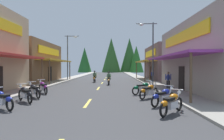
# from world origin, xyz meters

# --- Properties ---
(ground) EXTENTS (10.11, 78.73, 0.10)m
(ground) POSITION_xyz_m (0.00, 24.37, -0.05)
(ground) COLOR #38383A
(sidewalk_left) EXTENTS (2.15, 78.73, 0.12)m
(sidewalk_left) POSITION_xyz_m (-6.13, 24.37, 0.06)
(sidewalk_left) COLOR #9E9991
(sidewalk_left) RESTS_ON ground
(sidewalk_right) EXTENTS (2.15, 78.73, 0.12)m
(sidewalk_right) POSITION_xyz_m (6.13, 24.37, 0.06)
(sidewalk_right) COLOR gray
(sidewalk_right) RESTS_ON ground
(centerline_dashes) EXTENTS (0.16, 55.53, 0.01)m
(centerline_dashes) POSITION_xyz_m (0.00, 28.95, 0.01)
(centerline_dashes) COLOR #E0C64C
(centerline_dashes) RESTS_ON ground
(storefront_left_far) EXTENTS (8.28, 10.40, 5.34)m
(storefront_left_far) POSITION_xyz_m (-10.40, 21.98, 2.67)
(storefront_left_far) COLOR brown
(storefront_left_far) RESTS_ON ground
(storefront_right_near) EXTENTS (8.86, 12.40, 5.80)m
(storefront_right_near) POSITION_xyz_m (10.70, 13.11, 2.90)
(storefront_right_near) COLOR gray
(storefront_right_near) RESTS_ON ground
(storefront_right_far) EXTENTS (8.83, 9.99, 5.31)m
(storefront_right_far) POSITION_xyz_m (10.68, 25.90, 2.66)
(storefront_right_far) COLOR brown
(storefront_right_far) RESTS_ON ground
(streetlamp_left) EXTENTS (2.11, 0.30, 6.74)m
(streetlamp_left) POSITION_xyz_m (-5.15, 24.55, 4.34)
(streetlamp_left) COLOR #474C51
(streetlamp_left) RESTS_ON ground
(streetlamp_right) EXTENTS (2.11, 0.30, 6.54)m
(streetlamp_right) POSITION_xyz_m (5.15, 16.20, 4.23)
(streetlamp_right) COLOR #474C51
(streetlamp_right) RESTS_ON ground
(motorcycle_parked_right_0) EXTENTS (1.53, 1.63, 1.04)m
(motorcycle_parked_right_0) POSITION_xyz_m (3.99, 5.94, 0.49)
(motorcycle_parked_right_0) COLOR black
(motorcycle_parked_right_0) RESTS_ON ground
(motorcycle_parked_right_1) EXTENTS (1.69, 1.47, 1.04)m
(motorcycle_parked_right_1) POSITION_xyz_m (4.09, 7.59, 0.49)
(motorcycle_parked_right_1) COLOR black
(motorcycle_parked_right_1) RESTS_ON ground
(motorcycle_parked_right_2) EXTENTS (1.56, 1.61, 1.04)m
(motorcycle_parked_right_2) POSITION_xyz_m (3.76, 9.72, 0.49)
(motorcycle_parked_right_2) COLOR black
(motorcycle_parked_right_2) RESTS_ON ground
(motorcycle_parked_right_3) EXTENTS (1.88, 1.19, 1.04)m
(motorcycle_parked_right_3) POSITION_xyz_m (3.66, 11.33, 0.49)
(motorcycle_parked_right_3) COLOR black
(motorcycle_parked_right_3) RESTS_ON ground
(motorcycle_parked_left_0) EXTENTS (1.86, 1.23, 1.04)m
(motorcycle_parked_left_0) POSITION_xyz_m (-3.95, 6.70, 0.49)
(motorcycle_parked_left_0) COLOR black
(motorcycle_parked_left_0) RESTS_ON ground
(motorcycle_parked_left_1) EXTENTS (1.60, 1.57, 1.04)m
(motorcycle_parked_left_1) POSITION_xyz_m (-3.71, 8.45, 0.49)
(motorcycle_parked_left_1) COLOR black
(motorcycle_parked_left_1) RESTS_ON ground
(motorcycle_parked_left_2) EXTENTS (1.53, 1.63, 1.04)m
(motorcycle_parked_left_2) POSITION_xyz_m (-3.85, 9.94, 0.49)
(motorcycle_parked_left_2) COLOR black
(motorcycle_parked_left_2) RESTS_ON ground
(motorcycle_parked_left_3) EXTENTS (1.37, 1.77, 1.04)m
(motorcycle_parked_left_3) POSITION_xyz_m (-4.02, 11.83, 0.49)
(motorcycle_parked_left_3) COLOR black
(motorcycle_parked_left_3) RESTS_ON ground
(rider_cruising_lead) EXTENTS (0.60, 2.14, 1.57)m
(rider_cruising_lead) POSITION_xyz_m (0.90, 18.41, 0.66)
(rider_cruising_lead) COLOR black
(rider_cruising_lead) RESTS_ON ground
(rider_cruising_trailing) EXTENTS (0.60, 2.14, 1.57)m
(rider_cruising_trailing) POSITION_xyz_m (-1.07, 21.57, 0.66)
(rider_cruising_trailing) COLOR black
(rider_cruising_trailing) RESTS_ON ground
(pedestrian_by_shop) EXTENTS (0.57, 0.29, 1.60)m
(pedestrian_by_shop) POSITION_xyz_m (6.43, 14.32, 0.92)
(pedestrian_by_shop) COLOR black
(pedestrian_by_shop) RESTS_ON ground
(pedestrian_waiting) EXTENTS (0.48, 0.42, 1.56)m
(pedestrian_waiting) POSITION_xyz_m (6.76, 22.34, 0.89)
(pedestrian_waiting) COLOR black
(pedestrian_waiting) RESTS_ON ground
(treeline_backdrop) EXTENTS (24.45, 10.54, 13.27)m
(treeline_backdrop) POSITION_xyz_m (3.33, 65.38, 6.06)
(treeline_backdrop) COLOR #2C5723
(treeline_backdrop) RESTS_ON ground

